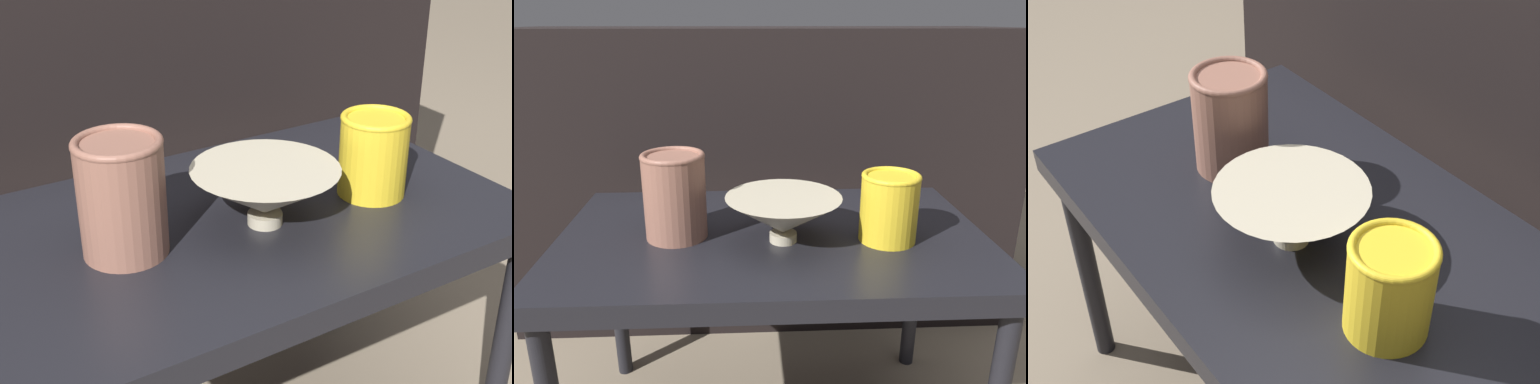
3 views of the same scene
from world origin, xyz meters
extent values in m
cube|color=black|center=(0.00, 0.00, 0.47)|extent=(0.82, 0.51, 0.04)
cylinder|color=black|center=(-0.38, -0.22, 0.22)|extent=(0.04, 0.04, 0.45)
cylinder|color=black|center=(-0.38, 0.22, 0.22)|extent=(0.04, 0.04, 0.45)
cylinder|color=#B2A88E|center=(0.02, -0.04, 0.49)|extent=(0.05, 0.05, 0.02)
cone|color=#B2A88E|center=(0.02, -0.04, 0.54)|extent=(0.21, 0.21, 0.07)
cylinder|color=brown|center=(-0.18, -0.01, 0.57)|extent=(0.12, 0.12, 0.16)
torus|color=brown|center=(-0.18, -0.01, 0.64)|extent=(0.12, 0.12, 0.01)
cylinder|color=gold|center=(0.21, -0.04, 0.55)|extent=(0.11, 0.11, 0.12)
torus|color=gold|center=(0.21, -0.04, 0.61)|extent=(0.11, 0.11, 0.01)
camera|label=1|loc=(-0.47, -0.81, 0.99)|focal=50.00mm
camera|label=2|loc=(-0.05, -0.89, 0.88)|focal=35.00mm
camera|label=3|loc=(0.62, -0.49, 1.15)|focal=50.00mm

